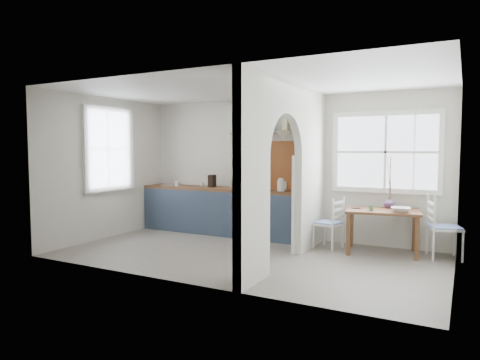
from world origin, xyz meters
The scene contains 26 objects.
floor centered at (0.00, 0.00, 0.00)m, with size 5.80×3.20×0.01m, color #6C675C.
ceiling centered at (0.00, 0.00, 2.60)m, with size 5.80×3.20×0.01m, color beige.
walls centered at (0.00, 0.00, 1.30)m, with size 5.81×3.21×2.60m.
partition centered at (0.70, 0.06, 1.45)m, with size 0.12×3.20×2.60m.
kitchen_window centered at (-2.87, 0.00, 1.65)m, with size 0.10×1.16×1.50m, color white, non-canonical shape.
nook_window centered at (1.80, 1.56, 1.60)m, with size 1.76×0.10×1.30m, color white, non-canonical shape.
counter centered at (-1.13, 1.33, 0.46)m, with size 3.50×0.60×0.90m.
sink centered at (-2.43, 1.30, 0.89)m, with size 0.40×0.40×0.02m, color silver.
backsplash centered at (-0.20, 1.58, 1.35)m, with size 1.65×0.03×0.90m, color brown.
shelf centered at (-0.20, 1.49, 2.00)m, with size 1.75×0.20×0.21m.
pendant_lamp centered at (0.15, 1.15, 1.88)m, with size 0.26×0.26×0.16m, color beige.
utensil_rail centered at (0.61, 0.90, 1.45)m, with size 0.02×0.02×0.50m, color silver.
dining_table centered at (1.85, 1.13, 0.35)m, with size 1.11×0.74×0.69m, color brown, non-canonical shape.
chair_left centered at (0.99, 1.08, 0.43)m, with size 0.39×0.39×0.85m, color silver, non-canonical shape.
chair_right centered at (2.74, 1.22, 0.48)m, with size 0.44×0.44×0.97m, color silver, non-canonical shape.
kettle centered at (0.07, 1.25, 1.01)m, with size 0.19×0.15×0.23m, color silver, non-canonical shape.
mug_a centered at (-2.15, 1.15, 0.95)m, with size 0.12×0.12×0.11m, color silver.
mug_b centered at (-1.71, 1.38, 0.94)m, with size 0.10×0.10×0.08m, color beige.
knife_block centered at (-1.45, 1.35, 1.02)m, with size 0.11×0.15×0.24m, color black.
jar centered at (-0.95, 1.36, 0.99)m, with size 0.11×0.11×0.17m, color #7A6E56.
towel_magenta centered at (0.58, 0.98, 0.28)m, with size 0.02×0.03×0.56m, color #CF127E.
towel_orange centered at (0.58, 0.96, 0.25)m, with size 0.02×0.03×0.45m, color orange.
bowl centered at (2.13, 1.02, 0.73)m, with size 0.29×0.29×0.07m, color silver.
table_cup centered at (1.71, 0.95, 0.73)m, with size 0.09×0.09×0.08m, color #528E4F.
plate centered at (1.44, 1.11, 0.70)m, with size 0.16×0.16×0.01m, color black.
vase centered at (1.90, 1.38, 0.78)m, with size 0.17×0.17×0.18m, color #53325B.
Camera 1 is at (2.99, -5.84, 1.65)m, focal length 32.00 mm.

